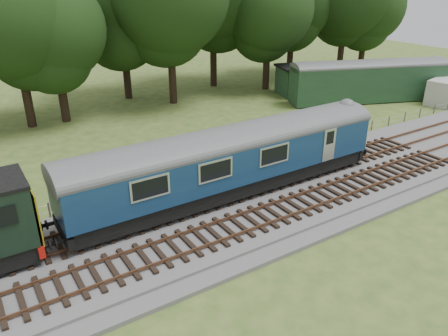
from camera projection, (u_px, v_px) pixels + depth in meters
ground at (198, 226)px, 21.59m from camera, size 120.00×120.00×0.00m
ballast at (198, 223)px, 21.52m from camera, size 70.00×7.00×0.35m
track_north at (184, 206)px, 22.49m from camera, size 67.20×2.40×0.21m
track_south at (215, 233)px, 20.19m from camera, size 67.20×2.40×0.21m
fence at (159, 190)px, 25.04m from camera, size 64.00×0.12×1.00m
tree_line at (75, 113)px, 38.44m from camera, size 70.00×8.00×18.00m
dmu_railcar at (231, 156)px, 22.98m from camera, size 18.05×2.86×3.88m
worker at (73, 235)px, 18.76m from camera, size 0.58×0.39×1.55m
parked_coach at (369, 79)px, 41.17m from camera, size 14.96×7.87×3.84m
shed at (296, 80)px, 43.72m from camera, size 4.38×4.38×2.89m
caravan at (448, 91)px, 41.06m from camera, size 5.12×3.23×2.32m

